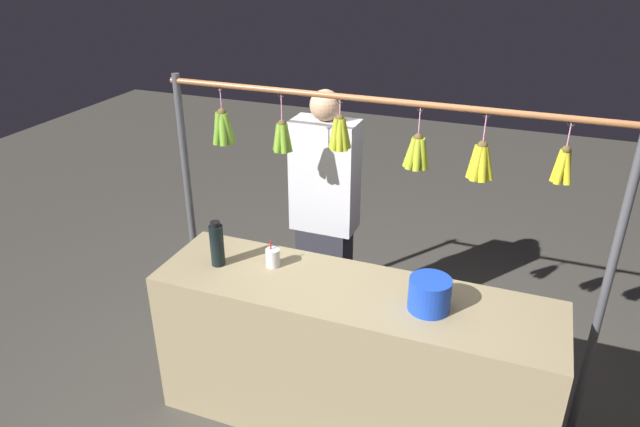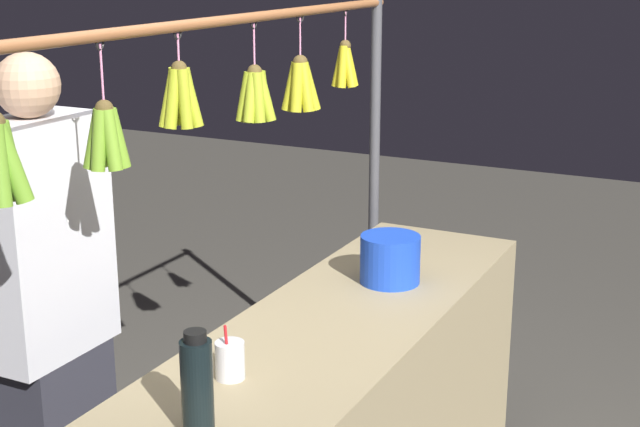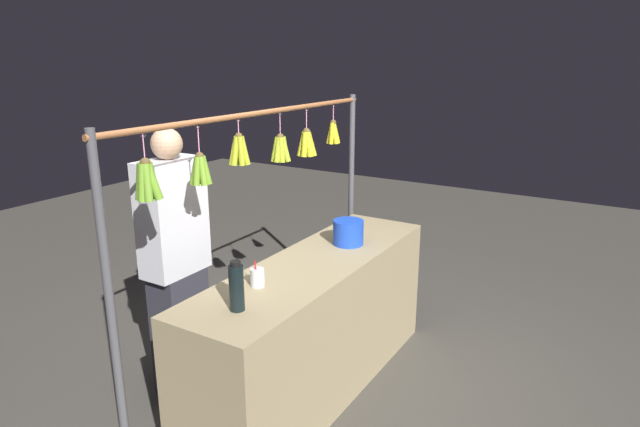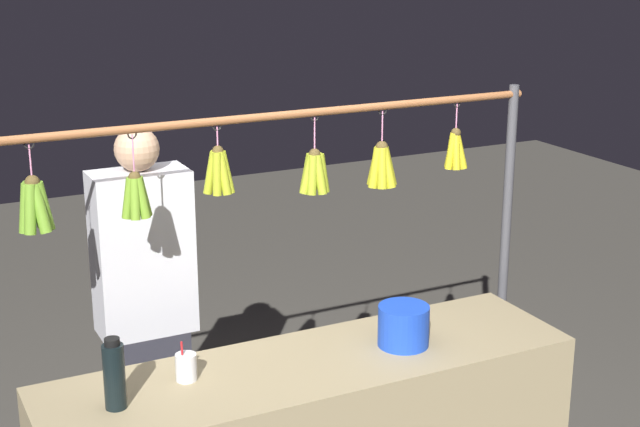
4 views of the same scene
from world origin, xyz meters
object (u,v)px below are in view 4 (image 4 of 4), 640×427
at_px(water_bottle, 114,375).
at_px(drink_cup, 186,367).
at_px(vendor_person, 147,323).
at_px(blue_bucket, 404,326).

bearing_deg(water_bottle, drink_cup, -162.15).
height_order(water_bottle, vendor_person, vendor_person).
bearing_deg(vendor_person, drink_cup, 85.88).
bearing_deg(vendor_person, blue_bucket, 136.96).
distance_m(blue_bucket, drink_cup, 0.87).
relative_size(water_bottle, blue_bucket, 1.28).
bearing_deg(drink_cup, water_bottle, 17.85).
distance_m(water_bottle, vendor_person, 0.85).
bearing_deg(vendor_person, water_bottle, 66.41).
xyz_separation_m(water_bottle, drink_cup, (-0.29, -0.09, -0.07)).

